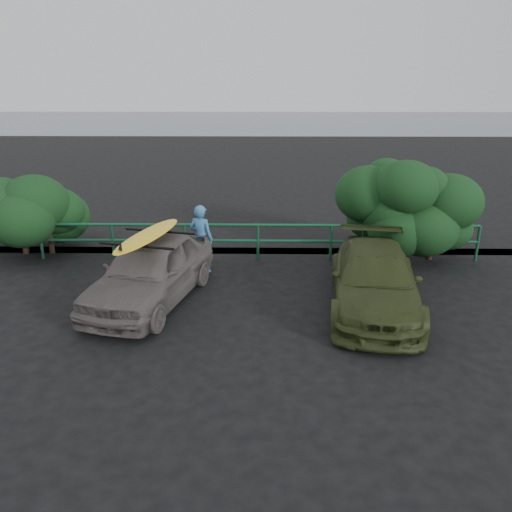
{
  "coord_description": "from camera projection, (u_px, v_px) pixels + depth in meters",
  "views": [
    {
      "loc": [
        1.15,
        -8.05,
        4.61
      ],
      "look_at": [
        0.99,
        2.19,
        1.08
      ],
      "focal_mm": 35.0,
      "sensor_mm": 36.0,
      "label": 1
    }
  ],
  "objects": [
    {
      "name": "surfboard",
      "position": [
        148.0,
        235.0,
        10.72
      ],
      "size": [
        1.25,
        2.89,
        0.08
      ],
      "primitive_type": "ellipsoid",
      "rotation": [
        0.0,
        0.0,
        -0.24
      ],
      "color": "yellow",
      "rests_on": "roof_rack"
    },
    {
      "name": "ocean",
      "position": [
        255.0,
        121.0,
        65.85
      ],
      "size": [
        200.0,
        200.0,
        0.0
      ],
      "primitive_type": "plane",
      "color": "slate",
      "rests_on": "ground"
    },
    {
      "name": "man",
      "position": [
        201.0,
        239.0,
        12.75
      ],
      "size": [
        0.76,
        0.64,
        1.76
      ],
      "primitive_type": "imported",
      "rotation": [
        0.0,
        0.0,
        2.74
      ],
      "color": "teal",
      "rests_on": "ground"
    },
    {
      "name": "shrub_right",
      "position": [
        402.0,
        212.0,
        13.85
      ],
      "size": [
        3.2,
        2.4,
        2.51
      ],
      "primitive_type": null,
      "color": "#153A18",
      "rests_on": "ground"
    },
    {
      "name": "shrub_left",
      "position": [
        51.0,
        220.0,
        13.97
      ],
      "size": [
        3.2,
        2.4,
        2.02
      ],
      "primitive_type": null,
      "color": "#153A18",
      "rests_on": "ground"
    },
    {
      "name": "ground",
      "position": [
        200.0,
        350.0,
        9.13
      ],
      "size": [
        80.0,
        80.0,
        0.0
      ],
      "primitive_type": "plane",
      "color": "black"
    },
    {
      "name": "sedan",
      "position": [
        151.0,
        271.0,
        10.99
      ],
      "size": [
        2.67,
        4.52,
        1.44
      ],
      "primitive_type": "imported",
      "rotation": [
        0.0,
        0.0,
        -0.24
      ],
      "color": "#625A58",
      "rests_on": "ground"
    },
    {
      "name": "guardrail",
      "position": [
        222.0,
        242.0,
        13.69
      ],
      "size": [
        14.0,
        0.08,
        1.04
      ],
      "primitive_type": null,
      "color": "#154C2F",
      "rests_on": "ground"
    },
    {
      "name": "olive_vehicle",
      "position": [
        374.0,
        280.0,
        10.69
      ],
      "size": [
        2.44,
        4.68,
        1.3
      ],
      "primitive_type": "imported",
      "rotation": [
        0.0,
        0.0,
        -0.15
      ],
      "color": "#333E1B",
      "rests_on": "ground"
    },
    {
      "name": "roof_rack",
      "position": [
        148.0,
        238.0,
        10.75
      ],
      "size": [
        1.91,
        1.54,
        0.06
      ],
      "primitive_type": null,
      "rotation": [
        0.0,
        0.0,
        -0.24
      ],
      "color": "black",
      "rests_on": "sedan"
    }
  ]
}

